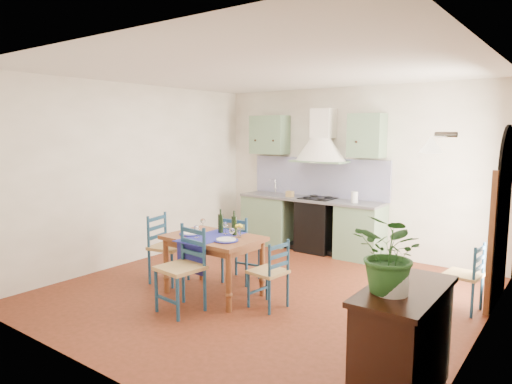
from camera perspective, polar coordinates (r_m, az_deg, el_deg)
floor at (r=6.08m, az=1.20°, el=-12.30°), size 5.00×5.00×0.00m
back_wall at (r=7.98m, az=7.96°, el=0.21°), size 5.00×0.96×2.80m
right_wall at (r=5.07m, az=26.97°, el=-1.56°), size 0.26×5.00×2.80m
left_wall at (r=7.47m, az=-14.66°, el=2.23°), size 0.04×5.00×2.80m
ceiling at (r=5.76m, az=1.28°, el=14.93°), size 5.00×5.00×0.01m
dining_table at (r=5.81m, az=-5.35°, el=-6.38°), size 1.20×0.90×1.07m
chair_near at (r=5.38m, az=-9.17°, el=-9.38°), size 0.50×0.50×0.98m
chair_far at (r=6.32m, az=-2.04°, el=-6.92°), size 0.50×0.50×0.94m
chair_left at (r=6.42m, az=-11.11°, el=-6.81°), size 0.51×0.51×0.94m
chair_right at (r=5.42m, az=1.76°, el=-10.07°), size 0.42×0.42×0.82m
chair_spare at (r=5.85m, az=24.74°, el=-9.51°), size 0.42×0.42×0.81m
sideboard at (r=3.74m, az=17.80°, el=-17.53°), size 0.50×1.05×0.94m
potted_plant at (r=3.35m, az=16.66°, el=-7.46°), size 0.63×0.59×0.57m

